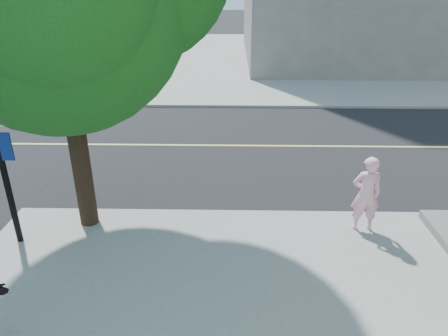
{
  "coord_description": "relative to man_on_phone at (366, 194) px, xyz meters",
  "views": [
    {
      "loc": [
        4.06,
        -8.66,
        5.18
      ],
      "look_at": [
        3.88,
        -0.16,
        1.3
      ],
      "focal_mm": 33.53,
      "sensor_mm": 36.0,
      "label": 1
    }
  ],
  "objects": [
    {
      "name": "sidewalk_ne",
      "position": [
        6.58,
        22.23,
        -0.92
      ],
      "size": [
        29.0,
        25.0,
        0.12
      ],
      "primitive_type": "cube",
      "color": "gray",
      "rests_on": "ground"
    },
    {
      "name": "ground",
      "position": [
        -6.92,
        0.73,
        -0.98
      ],
      "size": [
        140.0,
        140.0,
        0.0
      ],
      "primitive_type": "plane",
      "color": "black",
      "rests_on": "ground"
    },
    {
      "name": "man_on_phone",
      "position": [
        0.0,
        0.0,
        0.0
      ],
      "size": [
        0.63,
        0.42,
        1.72
      ],
      "primitive_type": "imported",
      "rotation": [
        0.0,
        0.0,
        3.12
      ],
      "color": "#F7B1C6",
      "rests_on": "sidewalk_se"
    },
    {
      "name": "road_ew",
      "position": [
        -6.92,
        5.23,
        -0.97
      ],
      "size": [
        140.0,
        9.0,
        0.01
      ],
      "primitive_type": "cube",
      "color": "black",
      "rests_on": "ground"
    }
  ]
}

